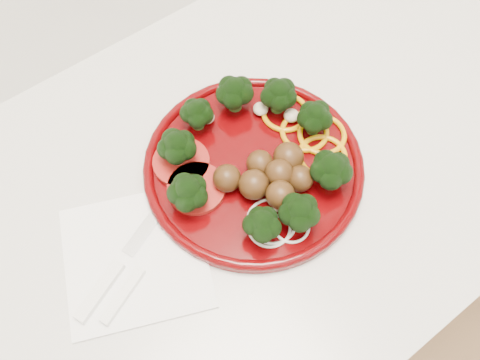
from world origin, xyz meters
TOP-DOWN VIEW (x-y plane):
  - counter at (0.00, 1.70)m, footprint 2.40×0.60m
  - plate at (0.22, 1.69)m, footprint 0.29×0.29m
  - napkin at (0.03, 1.68)m, footprint 0.22×0.22m
  - knife at (0.01, 1.68)m, footprint 0.19×0.09m
  - fork at (0.01, 1.66)m, footprint 0.17×0.08m

SIDE VIEW (x-z plane):
  - counter at x=0.00m, z-range 0.00..0.90m
  - napkin at x=0.03m, z-range 0.90..0.90m
  - fork at x=0.01m, z-range 0.90..0.91m
  - knife at x=0.01m, z-range 0.90..0.91m
  - plate at x=0.22m, z-range 0.89..0.95m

